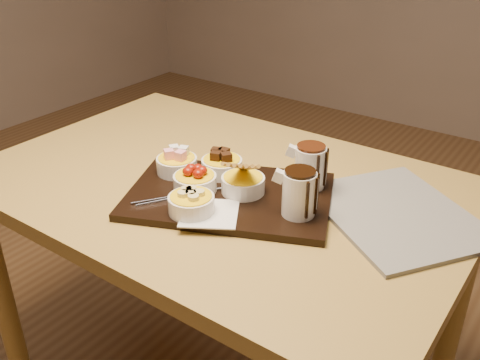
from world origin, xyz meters
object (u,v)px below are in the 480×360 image
Objects in this scene: serving_board at (229,196)px; pitcher_dark_chocolate at (299,194)px; dining_table at (221,215)px; bowl_strawberries at (195,183)px; newspaper at (396,214)px; pitcher_milk_chocolate at (310,167)px.

pitcher_dark_chocolate is (0.18, 0.01, 0.06)m from serving_board.
bowl_strawberries is (0.00, -0.10, 0.14)m from dining_table.
pitcher_dark_chocolate is (0.25, -0.05, 0.17)m from dining_table.
bowl_strawberries is at bearing -89.22° from dining_table.
pitcher_dark_chocolate reaches higher than newspaper.
dining_table is 12.20× the size of pitcher_dark_chocolate.
dining_table is 2.61× the size of serving_board.
serving_board is 0.37m from newspaper.
serving_board is 4.68× the size of pitcher_dark_chocolate.
newspaper is (0.17, 0.14, -0.06)m from pitcher_dark_chocolate.
serving_board is at bearing 26.91° from bowl_strawberries.
newspaper is at bearing 24.90° from bowl_strawberries.
pitcher_milk_chocolate is at bearing -139.34° from newspaper.
serving_board is 0.20m from pitcher_milk_chocolate.
bowl_strawberries is 0.27× the size of newspaper.
newspaper reaches higher than dining_table.
serving_board reaches higher than newspaper.
dining_table is at bearing 90.78° from bowl_strawberries.
newspaper is at bearing 1.14° from serving_board.
pitcher_dark_chocolate is at bearing -19.98° from serving_board.
bowl_strawberries reaches higher than newspaper.
pitcher_milk_chocolate reaches higher than bowl_strawberries.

